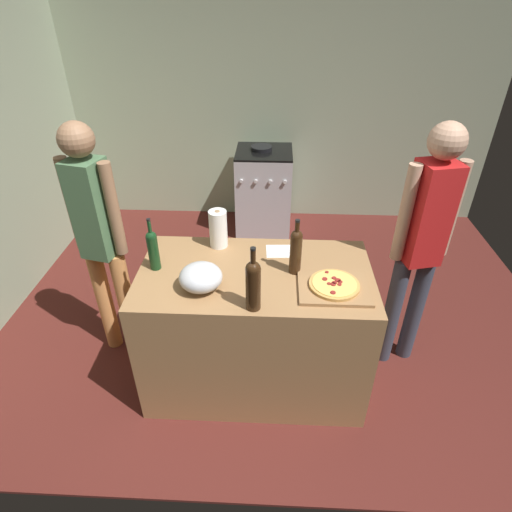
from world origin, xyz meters
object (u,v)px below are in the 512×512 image
Objects in this scene: wine_bottle_amber at (153,248)px; person_in_stripes at (99,235)px; paper_towel_roll at (218,229)px; wine_bottle_green at (253,283)px; mixing_bowl at (201,277)px; wine_bottle_dark at (296,250)px; pizza at (334,284)px; person_in_red at (422,240)px; stove at (264,191)px.

wine_bottle_amber is 0.20× the size of person_in_stripes.
wine_bottle_green reaches higher than paper_towel_roll.
mixing_bowl is 0.57m from wine_bottle_dark.
pizza is 1.17× the size of mixing_bowl.
paper_towel_roll is at bearing 177.98° from person_in_red.
wine_bottle_dark is 2.23m from stove.
pizza is 0.17× the size of person_in_stripes.
paper_towel_roll reaches higher than mixing_bowl.
wine_bottle_dark is 0.38× the size of stove.
mixing_bowl is 0.83m from person_in_stripes.
person_in_stripes is at bearing -117.86° from stove.
wine_bottle_amber is (-0.31, 0.18, 0.06)m from mixing_bowl.
wine_bottle_amber is at bearing -105.45° from stove.
stove is (0.59, 2.13, -0.59)m from wine_bottle_amber.
mixing_bowl is 0.36m from wine_bottle_amber.
stove is (-0.25, 2.13, -0.61)m from wine_bottle_dark.
person_in_stripes reaches higher than stove.
person_in_red is at bearing 0.01° from person_in_stripes.
wine_bottle_amber is at bearing -28.74° from person_in_stripes.
wine_bottle_green reaches higher than wine_bottle_dark.
wine_bottle_amber reaches higher than mixing_bowl.
mixing_bowl is 0.46m from paper_towel_roll.
wine_bottle_dark is (0.49, -0.27, 0.03)m from paper_towel_roll.
wine_bottle_green is (-0.44, -0.18, 0.13)m from pizza.
wine_bottle_amber is at bearing 151.04° from wine_bottle_green.
pizza is 1.12× the size of paper_towel_roll.
person_in_red is at bearing 17.32° from mixing_bowl.
pizza is 0.29m from wine_bottle_dark.
wine_bottle_dark reaches higher than paper_towel_roll.
pizza is 2.38m from stove.
pizza is 0.75× the size of wine_bottle_green.
wine_bottle_dark is at bearing -10.26° from person_in_stripes.
mixing_bowl is at bearing -177.81° from pizza.
wine_bottle_dark is at bearing 0.10° from wine_bottle_amber.
pizza is at bearing -146.32° from person_in_red.
wine_bottle_green is (0.30, -0.15, 0.09)m from mixing_bowl.
person_in_red is (1.04, -1.90, 0.56)m from stove.
paper_towel_roll reaches higher than stove.
pizza is 0.30× the size of stove.
wine_bottle_amber is 0.69m from wine_bottle_green.
person_in_red reaches higher than person_in_stripes.
stove is 2.21m from person_in_stripes.
person_in_stripes is at bearing 165.38° from pizza.
person_in_red is (2.04, 0.00, 0.02)m from person_in_stripes.
stove is (-0.02, 2.46, -0.62)m from wine_bottle_green.
wine_bottle_amber is (-1.05, 0.15, 0.11)m from pizza.
person_in_stripes reaches higher than wine_bottle_amber.
stove is at bearing 101.50° from pizza.
mixing_bowl is at bearing -160.73° from wine_bottle_dark.
stove is 2.24m from person_in_red.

